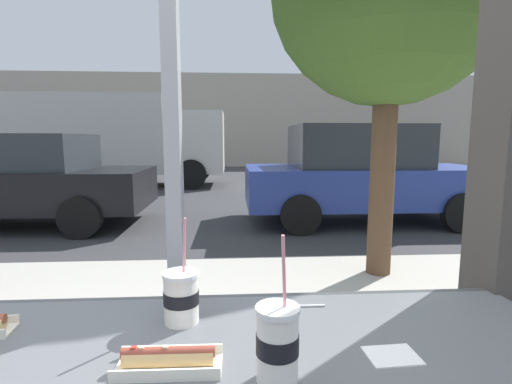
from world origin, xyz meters
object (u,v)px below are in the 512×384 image
object	(u,v)px
hotdog_tray_far	(169,359)
box_truck	(106,137)
soda_cup_right	(277,343)
soda_cup_left	(181,296)
parked_car_black	(21,179)
parked_car_blue	(361,174)

from	to	relation	value
hotdog_tray_far	box_truck	world-z (taller)	box_truck
hotdog_tray_far	soda_cup_right	bearing A→B (deg)	-13.84
soda_cup_left	box_truck	xyz separation A→B (m)	(-3.85, 11.46, 0.52)
soda_cup_left	parked_car_black	bearing A→B (deg)	121.33
hotdog_tray_far	parked_car_blue	xyz separation A→B (m)	(2.46, 5.90, -0.12)
parked_car_black	box_truck	bearing A→B (deg)	93.92
parked_car_blue	hotdog_tray_far	bearing A→B (deg)	-112.63
parked_car_black	parked_car_blue	world-z (taller)	parked_car_blue
soda_cup_left	box_truck	size ratio (longest dim) A/B	0.04
parked_car_blue	soda_cup_right	bearing A→B (deg)	-110.45
hotdog_tray_far	parked_car_black	world-z (taller)	parked_car_black
soda_cup_right	parked_car_black	bearing A→B (deg)	121.79
soda_cup_right	parked_car_black	xyz separation A→B (m)	(-3.69, 5.96, -0.25)
soda_cup_left	parked_car_blue	size ratio (longest dim) A/B	0.07
parked_car_black	parked_car_blue	bearing A→B (deg)	0.00
parked_car_black	parked_car_blue	size ratio (longest dim) A/B	1.00
parked_car_black	parked_car_blue	xyz separation A→B (m)	(5.91, 0.00, 0.06)
parked_car_black	parked_car_blue	distance (m)	5.91
soda_cup_left	parked_car_black	size ratio (longest dim) A/B	0.07
parked_car_blue	box_truck	world-z (taller)	box_truck
soda_cup_right	hotdog_tray_far	world-z (taller)	soda_cup_right
box_truck	parked_car_blue	bearing A→B (deg)	-42.52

